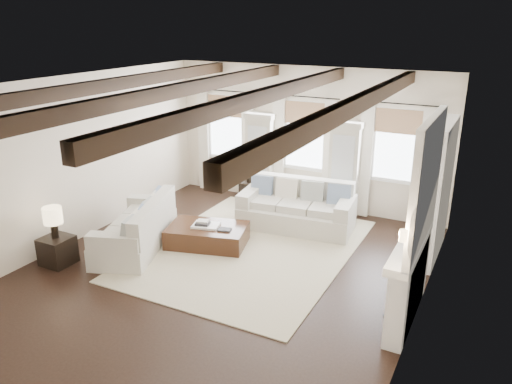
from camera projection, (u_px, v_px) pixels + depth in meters
The scene contains 16 objects.
ground at pixel (223, 271), 8.69m from camera, with size 7.50×7.50×0.00m, color black.
room_shell at pixel (285, 160), 8.50m from camera, with size 6.54×7.54×3.22m.
area_rug at pixel (251, 249), 9.52m from camera, with size 3.60×4.73×0.02m, color beige.
sofa_back at pixel (297, 209), 10.42m from camera, with size 2.44×1.31×1.00m.
sofa_left at pixel (139, 229), 9.47m from camera, with size 1.67×2.40×0.94m.
ottoman at pixel (207, 236), 9.64m from camera, with size 1.49×0.93×0.39m, color black.
tray at pixel (206, 225), 9.58m from camera, with size 0.50×0.38×0.04m, color white.
book_lower at pixel (203, 224), 9.55m from camera, with size 0.26×0.20×0.04m, color #262628.
book_upper at pixel (203, 221), 9.58m from camera, with size 0.22×0.17×0.03m, color beige.
book_loose at pixel (224, 230), 9.39m from camera, with size 0.24×0.18×0.03m, color #262628.
side_table_front at pixel (58, 251), 8.89m from camera, with size 0.51×0.51×0.51m, color black.
lamp_front at pixel (53, 217), 8.68m from camera, with size 0.33×0.33×0.57m.
side_table_back at pixel (249, 193), 11.74m from camera, with size 0.37×0.37×0.55m, color black.
lamp_back at pixel (249, 166), 11.52m from camera, with size 0.33×0.33×0.57m.
candlestick_near at pixel (390, 297), 7.27m from camera, with size 0.16×0.16×0.78m.
candlestick_far at pixel (395, 287), 7.57m from camera, with size 0.16×0.16×0.77m.
Camera 1 is at (4.06, -6.62, 4.18)m, focal length 35.00 mm.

